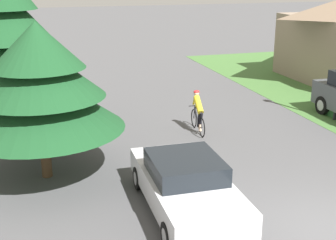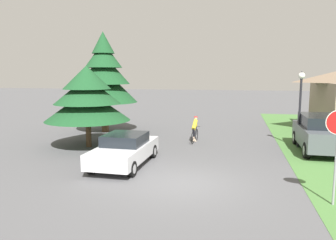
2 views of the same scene
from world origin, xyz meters
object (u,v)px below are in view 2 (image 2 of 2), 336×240
sedan_left_lane (125,149)px  conifer_tall_far (104,75)px  street_lamp (301,95)px  parked_suv_right (320,133)px  cyclist (195,130)px  conifer_tall_near (87,97)px

sedan_left_lane → conifer_tall_far: 9.10m
sedan_left_lane → street_lamp: size_ratio=1.08×
sedan_left_lane → street_lamp: street_lamp is taller
parked_suv_right → cyclist: bearing=81.9°
conifer_tall_near → conifer_tall_far: size_ratio=0.67×
sedan_left_lane → cyclist: cyclist is taller
sedan_left_lane → parked_suv_right: parked_suv_right is taller
parked_suv_right → street_lamp: size_ratio=1.16×
parked_suv_right → conifer_tall_far: size_ratio=0.71×
sedan_left_lane → cyclist: 5.83m
street_lamp → conifer_tall_far: bearing=168.4°
sedan_left_lane → parked_suv_right: size_ratio=0.93×
cyclist → parked_suv_right: (6.43, -1.01, 0.23)m
conifer_tall_far → street_lamp: bearing=-11.6°
sedan_left_lane → street_lamp: 9.57m
conifer_tall_near → cyclist: bearing=23.8°
cyclist → parked_suv_right: 6.51m
cyclist → conifer_tall_far: conifer_tall_far is taller
sedan_left_lane → conifer_tall_far: bearing=29.5°
sedan_left_lane → conifer_tall_far: size_ratio=0.66×
street_lamp → conifer_tall_near: conifer_tall_near is taller
conifer_tall_far → parked_suv_right: bearing=-14.0°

